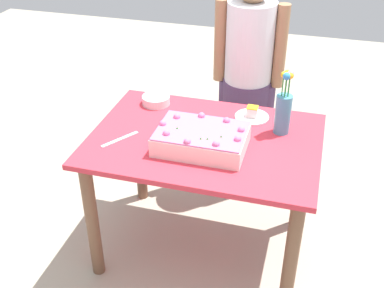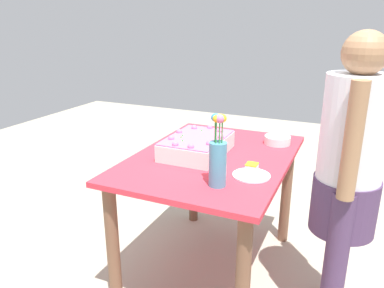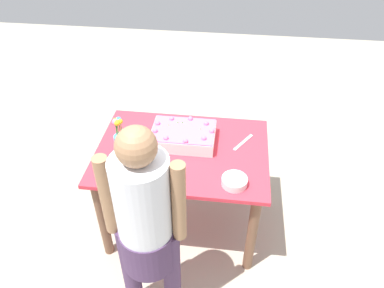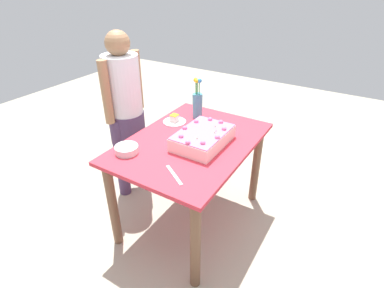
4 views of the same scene
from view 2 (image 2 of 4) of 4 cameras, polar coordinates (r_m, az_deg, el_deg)
ground_plane at (r=2.55m, az=2.86°, el=-18.36°), size 8.00×8.00×0.00m
dining_table at (r=2.23m, az=3.12°, el=-5.14°), size 1.20×0.86×0.78m
sheet_cake at (r=2.19m, az=0.76°, el=-0.17°), size 0.45×0.31×0.13m
serving_plate_with_slice at (r=1.92m, az=9.05°, el=-4.36°), size 0.19×0.19×0.07m
cake_knife at (r=2.60m, az=3.71°, el=1.62°), size 0.14×0.20×0.00m
flower_vase at (r=1.75m, az=3.97°, el=-2.11°), size 0.08×0.08×0.35m
fruit_bowl at (r=2.44m, az=12.89°, el=0.61°), size 0.16×0.16×0.05m
person_standing at (r=1.94m, az=22.78°, el=-3.40°), size 0.45×0.31×1.49m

